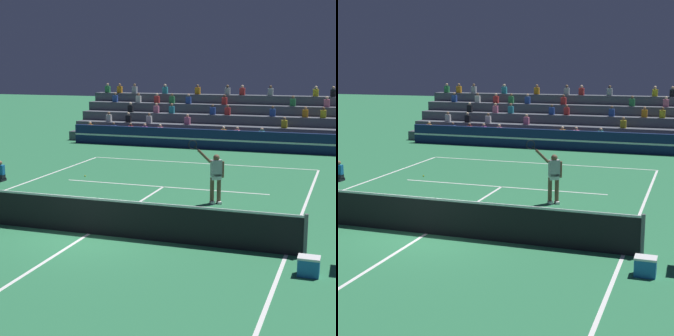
% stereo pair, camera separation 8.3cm
% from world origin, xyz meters
% --- Properties ---
extents(ground_plane, '(120.00, 120.00, 0.00)m').
position_xyz_m(ground_plane, '(0.00, 0.00, 0.00)').
color(ground_plane, '#2D7A4C').
extents(court_lines, '(11.10, 23.90, 0.01)m').
position_xyz_m(court_lines, '(0.00, 0.00, 0.00)').
color(court_lines, white).
rests_on(court_lines, ground).
extents(tennis_net, '(12.00, 0.10, 1.10)m').
position_xyz_m(tennis_net, '(0.00, 0.00, 0.54)').
color(tennis_net, slate).
rests_on(tennis_net, ground).
extents(sponsor_banner_wall, '(18.00, 0.26, 1.10)m').
position_xyz_m(sponsor_banner_wall, '(0.00, 16.40, 0.55)').
color(sponsor_banner_wall, navy).
rests_on(sponsor_banner_wall, ground).
extents(bleacher_stand, '(19.87, 4.75, 3.38)m').
position_xyz_m(bleacher_stand, '(-0.01, 20.20, 1.02)').
color(bleacher_stand, '#4C515B').
rests_on(bleacher_stand, ground).
extents(ball_kid_courtside, '(0.30, 0.36, 0.84)m').
position_xyz_m(ball_kid_courtside, '(-6.63, 5.33, 0.33)').
color(ball_kid_courtside, black).
rests_on(ball_kid_courtside, ground).
extents(tennis_player, '(1.14, 0.79, 2.29)m').
position_xyz_m(tennis_player, '(2.53, 4.51, 0.98)').
color(tennis_player, brown).
rests_on(tennis_player, ground).
extents(tennis_ball, '(0.07, 0.07, 0.07)m').
position_xyz_m(tennis_ball, '(-3.79, 7.24, 0.03)').
color(tennis_ball, '#C6DB33').
rests_on(tennis_ball, ground).
extents(equipment_cooler, '(0.50, 0.38, 0.45)m').
position_xyz_m(equipment_cooler, '(6.14, -1.26, 0.23)').
color(equipment_cooler, '#1E66B2').
rests_on(equipment_cooler, ground).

